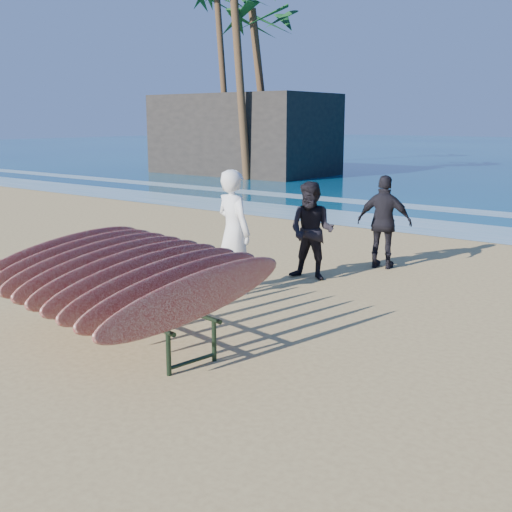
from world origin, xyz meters
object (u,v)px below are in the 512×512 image
Objects in this scene: surfboard_rack at (120,274)px; person_dark_b at (384,222)px; palm_right at (222,1)px; person_white at (234,232)px; person_dark_a at (312,231)px; palm_mid at (261,24)px; building at (243,134)px.

surfboard_rack is 5.75m from person_dark_b.
person_white is at bearing -48.74° from palm_right.
person_dark_b is (0.60, 1.57, 0.02)m from person_dark_a.
person_white is at bearing 104.51° from surfboard_rack.
palm_mid is at bearing -35.50° from palm_right.
person_white is 0.25× the size of palm_mid.
surfboard_rack is 0.39× the size of building.
person_dark_b is 20.33m from palm_mid.
person_white is 21.89m from palm_mid.
person_white is 0.20× the size of palm_right.
person_dark_b is (1.09, 3.12, -0.12)m from person_white.
person_dark_b is at bearing 56.66° from person_dark_a.
person_white reaches higher than surfboard_rack.
building is at bearing -37.17° from palm_right.
person_white is 3.30m from person_dark_b.
building is (-15.90, 15.27, 1.13)m from person_dark_b.
palm_right is (-18.76, 21.38, 8.35)m from person_white.
person_dark_b is 0.22× the size of palm_mid.
palm_mid reaches higher than building.
person_white is at bearing -51.15° from building.
person_dark_a is 0.98× the size of person_dark_b.
palm_right is at bearing -33.99° from person_white.
building is at bearing 147.52° from palm_mid.
person_white reaches higher than person_dark_a.
surfboard_rack is at bearing -105.61° from person_dark_a.
building is 8.85m from palm_right.
building is 0.88× the size of palm_right.
palm_mid is (-12.98, 15.37, 6.24)m from person_dark_a.
building is (-15.07, 20.96, 1.18)m from surfboard_rack.
palm_mid is at bearing -58.18° from person_dark_b.
palm_mid reaches higher than person_white.
person_dark_a is 0.17× the size of palm_right.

